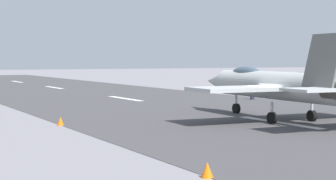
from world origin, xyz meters
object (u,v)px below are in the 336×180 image
object	(u,v)px
marker_cone_mid	(60,121)
crew_person	(252,92)
fighter_jet	(275,84)
marker_cone_near	(207,170)

from	to	relation	value
marker_cone_mid	crew_person	bearing A→B (deg)	-63.01
fighter_jet	marker_cone_mid	bearing A→B (deg)	74.83
crew_person	marker_cone_mid	bearing A→B (deg)	116.99
marker_cone_mid	fighter_jet	bearing A→B (deg)	-105.17
fighter_jet	crew_person	size ratio (longest dim) A/B	10.86
crew_person	fighter_jet	bearing A→B (deg)	147.70
marker_cone_near	crew_person	bearing A→B (deg)	-39.29
crew_person	marker_cone_near	distance (m)	37.89
crew_person	marker_cone_near	size ratio (longest dim) A/B	2.96
marker_cone_near	marker_cone_mid	size ratio (longest dim) A/B	1.00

